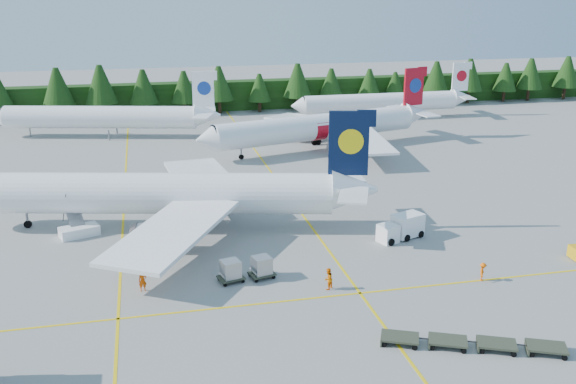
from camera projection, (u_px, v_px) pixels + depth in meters
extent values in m
plane|color=gray|center=(277.00, 271.00, 58.85)|extent=(320.00, 320.00, 0.00)
cube|color=yellow|center=(124.00, 211.00, 74.47)|extent=(0.25, 120.00, 0.01)
cube|color=yellow|center=(291.00, 199.00, 78.69)|extent=(0.25, 120.00, 0.01)
cube|color=yellow|center=(291.00, 300.00, 53.28)|extent=(80.00, 0.25, 0.01)
cube|color=black|center=(196.00, 96.00, 134.09)|extent=(220.00, 4.00, 6.00)
cylinder|color=white|center=(156.00, 193.00, 68.14)|extent=(37.30, 12.80, 4.39)
cube|color=#071433|center=(349.00, 143.00, 66.32)|extent=(4.14, 1.33, 6.80)
cube|color=white|center=(200.00, 175.00, 77.19)|extent=(7.93, 16.94, 1.24)
cylinder|color=gray|center=(178.00, 194.00, 74.86)|extent=(4.16, 3.10, 2.30)
cube|color=white|center=(172.00, 231.00, 59.44)|extent=(14.15, 17.48, 1.24)
cylinder|color=gray|center=(156.00, 234.00, 62.74)|extent=(4.16, 3.10, 2.30)
cylinder|color=gray|center=(27.00, 219.00, 69.16)|extent=(0.26, 0.26, 1.86)
cylinder|color=white|center=(317.00, 127.00, 101.68)|extent=(34.54, 12.81, 4.08)
cone|color=white|center=(206.00, 139.00, 93.40)|extent=(3.80, 4.67, 4.08)
cube|color=#B00B19|center=(414.00, 87.00, 108.45)|extent=(3.84, 1.34, 6.32)
cube|color=white|center=(307.00, 120.00, 110.53)|extent=(13.42, 16.16, 1.16)
cylinder|color=gray|center=(304.00, 132.00, 107.74)|extent=(3.90, 2.96, 2.14)
cube|color=white|center=(364.00, 140.00, 95.91)|extent=(6.95, 15.60, 1.16)
cylinder|color=gray|center=(342.00, 147.00, 97.77)|extent=(3.90, 2.96, 2.14)
cylinder|color=gray|center=(241.00, 154.00, 96.72)|extent=(0.24, 0.24, 1.73)
cylinder|color=white|center=(100.00, 117.00, 110.33)|extent=(32.92, 11.50, 3.87)
cube|color=white|center=(203.00, 89.00, 108.62)|extent=(3.66, 1.19, 6.01)
cylinder|color=gray|center=(30.00, 132.00, 111.32)|extent=(0.23, 0.23, 1.55)
cylinder|color=white|center=(380.00, 102.00, 125.66)|extent=(30.77, 3.65, 3.62)
cone|color=white|center=(298.00, 106.00, 122.16)|extent=(2.54, 3.62, 3.62)
cube|color=white|center=(460.00, 77.00, 127.80)|extent=(3.44, 0.32, 5.61)
cylinder|color=gray|center=(323.00, 118.00, 123.97)|extent=(0.22, 0.22, 1.45)
cube|color=white|center=(79.00, 231.00, 67.02)|extent=(4.36, 3.23, 1.02)
cube|color=gray|center=(73.00, 211.00, 68.03)|extent=(2.64, 3.99, 2.76)
cube|color=gray|center=(67.00, 196.00, 69.14)|extent=(1.95, 1.61, 0.11)
cube|color=white|center=(388.00, 233.00, 65.24)|extent=(2.27, 2.27, 1.85)
cube|color=black|center=(388.00, 229.00, 65.11)|extent=(1.99, 2.09, 0.79)
cube|color=white|center=(407.00, 225.00, 66.50)|extent=(3.66, 2.92, 2.30)
cube|color=#383D2C|center=(400.00, 337.00, 46.75)|extent=(3.20, 2.68, 0.16)
cube|color=#383D2C|center=(448.00, 340.00, 46.33)|extent=(3.20, 2.68, 0.16)
cube|color=#383D2C|center=(497.00, 343.00, 45.91)|extent=(3.20, 2.68, 0.16)
cube|color=#383D2C|center=(547.00, 347.00, 45.49)|extent=(3.20, 2.68, 0.16)
cube|color=#383D2C|center=(231.00, 278.00, 56.59)|extent=(2.52, 2.16, 0.14)
cube|color=#A3A6A8|center=(231.00, 269.00, 56.33)|extent=(1.85, 1.81, 1.53)
cube|color=#383D2C|center=(262.00, 274.00, 57.36)|extent=(2.52, 2.16, 0.14)
cube|color=#A3A6A8|center=(262.00, 265.00, 57.10)|extent=(1.85, 1.81, 1.53)
imported|color=#ED4F05|center=(143.00, 281.00, 54.72)|extent=(0.73, 0.52, 1.86)
imported|color=orange|center=(328.00, 279.00, 55.03)|extent=(1.19, 1.16, 1.93)
imported|color=#FF5E05|center=(483.00, 272.00, 56.66)|extent=(0.77, 0.84, 1.68)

